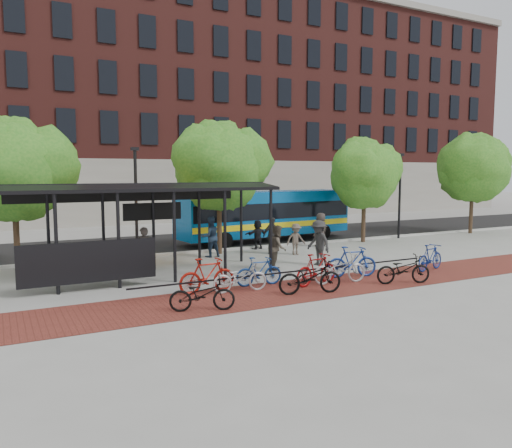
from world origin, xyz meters
name	(u,v)px	position (x,y,z in m)	size (l,w,h in m)	color
ground	(308,259)	(0.00, 0.00, 0.00)	(160.00, 160.00, 0.00)	#9E9E99
asphalt_street	(234,239)	(0.00, 8.00, 0.01)	(160.00, 8.00, 0.01)	black
curb	(266,246)	(0.00, 4.00, 0.06)	(160.00, 0.25, 0.12)	#B7B7B2
brick_strip	(338,285)	(-2.00, -5.00, 0.00)	(24.00, 3.00, 0.01)	maroon
bike_rack_rail	(294,284)	(-3.30, -4.10, 0.00)	(12.00, 0.05, 0.95)	black
building_brick	(248,112)	(10.00, 26.00, 10.00)	(55.00, 14.00, 20.00)	#5C2520
bus_shelter	(133,199)	(-8.13, -0.48, 3.00)	(10.60, 3.07, 3.60)	black
tree_a	(15,166)	(-11.91, 3.35, 4.24)	(4.90, 4.00, 6.18)	#382619
tree_b	(220,163)	(-2.90, 3.35, 4.46)	(5.15, 4.20, 6.47)	#382619
tree_c	(365,171)	(6.09, 3.35, 4.05)	(4.66, 3.80, 5.92)	#382619
tree_d	(474,165)	(15.10, 3.35, 4.47)	(5.39, 4.40, 6.55)	#382619
lamp_post_left	(136,200)	(-7.00, 3.60, 2.75)	(0.35, 0.20, 5.12)	black
lamp_post_right	(400,193)	(9.00, 3.60, 2.75)	(0.35, 0.20, 5.12)	black
bus	(266,213)	(1.21, 6.22, 1.66)	(10.92, 3.45, 2.90)	#0857A0
bike_0	(202,294)	(-7.54, -5.90, 0.50)	(0.66, 1.89, 0.99)	black
bike_1	(207,275)	(-6.59, -3.94, 0.60)	(0.56, 1.98, 1.19)	maroon
bike_2	(240,277)	(-5.56, -4.32, 0.50)	(0.66, 1.89, 1.00)	#B0AFB2
bike_3	(259,271)	(-4.57, -3.80, 0.52)	(0.49, 1.73, 1.04)	navy
bike_4	(310,277)	(-3.64, -5.62, 0.57)	(0.75, 2.15, 1.13)	black
bike_5	(316,269)	(-2.73, -4.68, 0.57)	(0.54, 1.91, 1.15)	maroon
bike_6	(340,269)	(-1.82, -4.82, 0.54)	(0.72, 2.07, 1.09)	#A5A5A8
bike_7	(352,262)	(-0.76, -4.18, 0.60)	(0.57, 2.00, 1.20)	navy
bike_8	(403,269)	(0.18, -5.92, 0.52)	(0.70, 2.00, 1.05)	black
bike_11	(430,257)	(2.91, -4.61, 0.55)	(0.51, 1.81, 1.09)	navy
pedestrian_1	(144,250)	(-7.57, 0.34, 0.92)	(0.67, 0.44, 1.84)	#473D38
pedestrian_2	(210,237)	(-3.78, 2.60, 0.96)	(0.93, 0.73, 1.92)	#1B2B41
pedestrian_3	(296,239)	(0.15, 1.28, 0.76)	(0.98, 0.57, 1.52)	brown
pedestrian_4	(272,236)	(-0.75, 2.04, 0.91)	(1.06, 0.44, 1.81)	#2B2B2B
pedestrian_5	(258,235)	(-0.63, 3.76, 0.76)	(1.41, 0.45, 1.52)	black
pedestrian_6	(321,230)	(2.79, 2.95, 0.92)	(0.89, 0.58, 1.83)	#38302D
pedestrian_8	(278,247)	(-2.47, -1.50, 0.92)	(0.89, 0.69, 1.83)	#4C4438
pedestrian_9	(319,243)	(-0.44, -1.50, 0.97)	(1.26, 0.72, 1.95)	#2A2A2A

